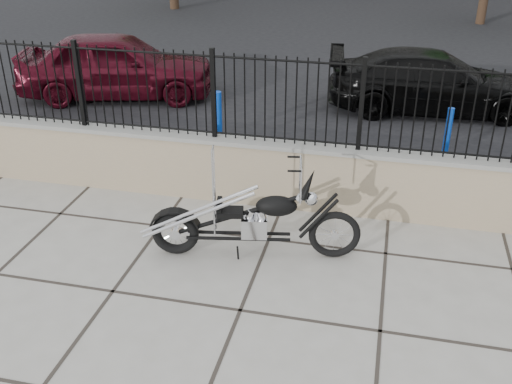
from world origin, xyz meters
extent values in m
plane|color=#99968E|center=(0.00, 0.00, 0.00)|extent=(90.00, 90.00, 0.00)
plane|color=black|center=(0.00, 12.50, 0.00)|extent=(30.00, 30.00, 0.00)
cube|color=gray|center=(0.00, 2.50, 0.48)|extent=(14.00, 0.36, 0.96)
cube|color=black|center=(0.00, 2.50, 1.56)|extent=(14.00, 0.08, 1.20)
imported|color=#440915|center=(-4.38, 6.52, 0.70)|extent=(4.38, 2.62, 1.40)
imported|color=black|center=(2.15, 7.13, 0.60)|extent=(4.29, 2.10, 1.20)
cylinder|color=#0B29AC|center=(-1.47, 4.24, 0.52)|extent=(0.16, 0.16, 1.03)
cylinder|color=#0C34BD|center=(2.34, 4.70, 0.45)|extent=(0.12, 0.12, 0.89)
camera|label=1|loc=(1.34, -5.01, 4.14)|focal=42.00mm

